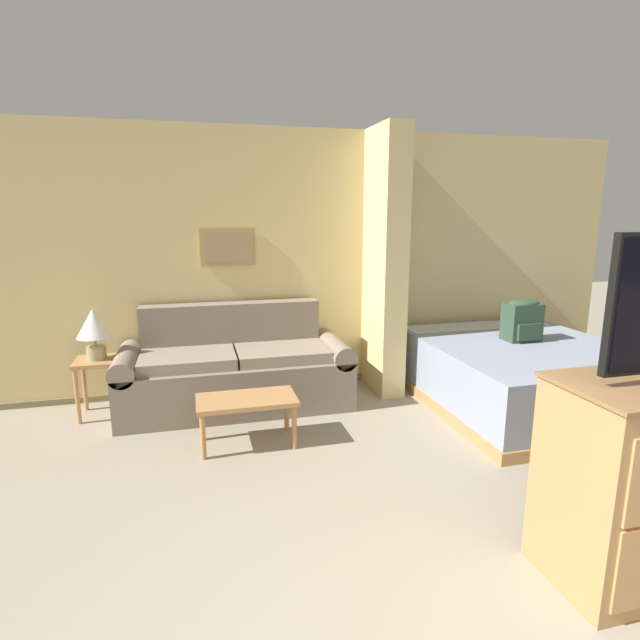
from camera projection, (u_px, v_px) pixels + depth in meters
wall_back at (296, 262)px, 5.10m from camera, size 7.26×0.16×2.60m
wall_partition_pillar at (385, 263)px, 4.94m from camera, size 0.24×0.64×2.60m
couch at (236, 371)px, 4.69m from camera, size 2.12×0.84×0.93m
coffee_table at (247, 404)px, 3.87m from camera, size 0.77×0.41×0.39m
side_table at (98, 371)px, 4.42m from camera, size 0.37×0.37×0.52m
table_lamp at (94, 327)px, 4.34m from camera, size 0.30×0.30×0.45m
bed at (520, 373)px, 4.72m from camera, size 1.77×2.05×0.60m
backpack at (522, 319)px, 4.72m from camera, size 0.32×0.25×0.40m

